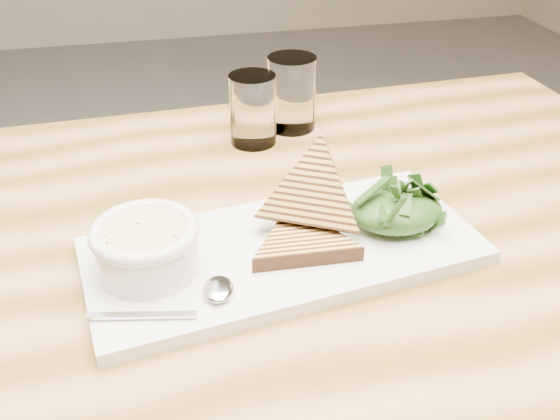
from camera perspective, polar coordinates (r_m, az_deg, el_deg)
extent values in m
cube|color=#B1804E|center=(0.74, -0.63, -3.57)|extent=(1.22, 0.85, 0.04)
cylinder|color=#B1804E|center=(1.40, 18.63, -4.20)|extent=(0.06, 0.06, 0.68)
cube|color=white|center=(0.69, 0.37, -3.77)|extent=(0.45, 0.25, 0.02)
cylinder|color=white|center=(0.65, -12.02, -3.90)|extent=(0.10, 0.10, 0.04)
cylinder|color=#DBC185|center=(0.64, -12.27, -2.06)|extent=(0.09, 0.09, 0.01)
torus|color=white|center=(0.64, -12.30, -1.91)|extent=(0.11, 0.11, 0.01)
ellipsoid|color=black|center=(0.72, 10.61, -0.04)|extent=(0.11, 0.08, 0.04)
ellipsoid|color=silver|center=(0.62, -5.66, -7.19)|extent=(0.04, 0.05, 0.01)
cube|color=silver|center=(0.61, -12.53, -9.36)|extent=(0.10, 0.03, 0.00)
cylinder|color=white|center=(0.92, -2.50, 9.16)|extent=(0.07, 0.07, 0.10)
cylinder|color=white|center=(0.97, 1.07, 10.63)|extent=(0.07, 0.07, 0.11)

